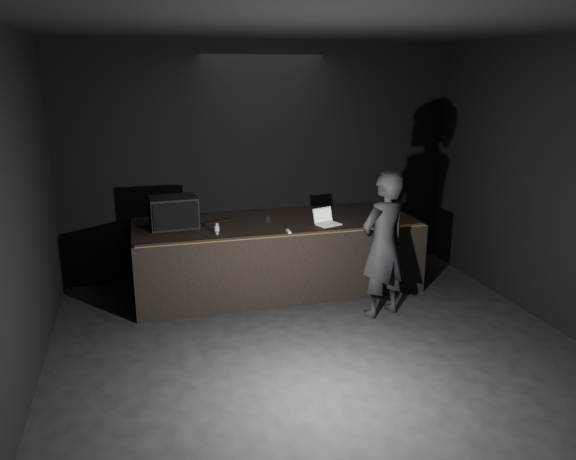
% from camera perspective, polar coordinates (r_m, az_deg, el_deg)
% --- Properties ---
extents(ground, '(7.00, 7.00, 0.00)m').
position_cam_1_polar(ground, '(5.98, 5.40, -15.19)').
color(ground, black).
rests_on(ground, ground).
extents(room_walls, '(6.10, 7.10, 3.52)m').
position_cam_1_polar(room_walls, '(5.23, 5.98, 4.15)').
color(room_walls, black).
rests_on(room_walls, ground).
extents(stage_riser, '(4.00, 1.50, 1.00)m').
position_cam_1_polar(stage_riser, '(8.15, -1.22, -2.53)').
color(stage_riser, black).
rests_on(stage_riser, ground).
extents(riser_lip, '(3.92, 0.10, 0.01)m').
position_cam_1_polar(riser_lip, '(7.34, 0.10, -0.49)').
color(riser_lip, brown).
rests_on(riser_lip, stage_riser).
extents(stage_monitor, '(0.66, 0.50, 0.43)m').
position_cam_1_polar(stage_monitor, '(7.82, -11.53, 1.78)').
color(stage_monitor, black).
rests_on(stage_monitor, stage_riser).
extents(cable, '(0.77, 0.32, 0.02)m').
position_cam_1_polar(cable, '(7.94, -7.95, 0.64)').
color(cable, black).
rests_on(cable, stage_riser).
extents(laptop, '(0.39, 0.37, 0.22)m').
position_cam_1_polar(laptop, '(7.88, 3.87, 1.01)').
color(laptop, silver).
rests_on(laptop, stage_riser).
extents(beer_can, '(0.06, 0.06, 0.15)m').
position_cam_1_polar(beer_can, '(7.43, -7.25, 0.15)').
color(beer_can, silver).
rests_on(beer_can, stage_riser).
extents(plastic_cup, '(0.08, 0.08, 0.09)m').
position_cam_1_polar(plastic_cup, '(7.92, -2.04, 1.04)').
color(plastic_cup, white).
rests_on(plastic_cup, stage_riser).
extents(wii_remote, '(0.04, 0.16, 0.03)m').
position_cam_1_polar(wii_remote, '(7.46, 0.04, -0.15)').
color(wii_remote, white).
rests_on(wii_remote, stage_riser).
extents(person, '(0.80, 0.66, 1.89)m').
position_cam_1_polar(person, '(7.21, 9.67, -1.52)').
color(person, black).
rests_on(person, ground).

